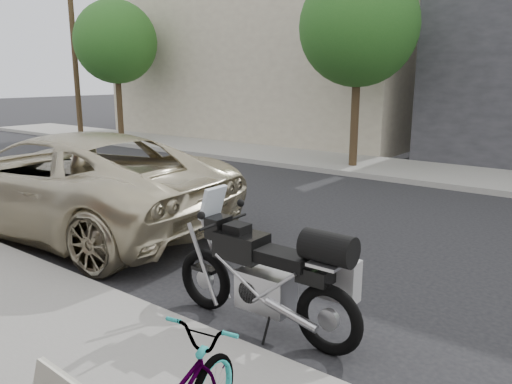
# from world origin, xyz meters

# --- Properties ---
(ground) EXTENTS (120.00, 120.00, 0.00)m
(ground) POSITION_xyz_m (0.00, 0.00, 0.00)
(ground) COLOR black
(ground) RESTS_ON ground
(far_sidewalk) EXTENTS (44.00, 3.00, 0.15)m
(far_sidewalk) POSITION_xyz_m (0.00, -6.50, 0.07)
(far_sidewalk) COLOR gray
(far_sidewalk) RESTS_ON ground
(far_building_cream) EXTENTS (14.00, 11.00, 8.00)m
(far_building_cream) POSITION_xyz_m (9.00, -13.50, 4.00)
(far_building_cream) COLOR #9F937F
(far_building_cream) RESTS_ON ground
(street_tree_mid) EXTENTS (3.40, 3.40, 5.70)m
(street_tree_mid) POSITION_xyz_m (2.00, -6.00, 4.14)
(street_tree_mid) COLOR #3B2C1B
(street_tree_mid) RESTS_ON far_sidewalk
(street_tree_right) EXTENTS (3.40, 3.40, 5.70)m
(street_tree_right) POSITION_xyz_m (13.00, -6.00, 4.14)
(street_tree_right) COLOR #3B2C1B
(street_tree_right) RESTS_ON far_sidewalk
(utility_pole) EXTENTS (0.24, 0.24, 6.70)m
(utility_pole) POSITION_xyz_m (16.00, -6.00, 3.50)
(utility_pole) COLOR #3B2C1B
(utility_pole) RESTS_ON far_sidewalk
(motorcycle) EXTENTS (2.46, 0.79, 1.56)m
(motorcycle) POSITION_xyz_m (-1.79, 3.44, 0.67)
(motorcycle) COLOR black
(motorcycle) RESTS_ON ground
(minivan) EXTENTS (6.75, 3.67, 1.80)m
(minivan) POSITION_xyz_m (3.50, 2.60, 0.90)
(minivan) COLOR beige
(minivan) RESTS_ON ground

